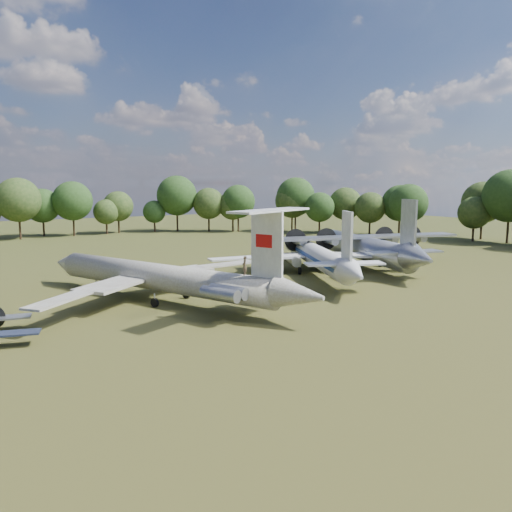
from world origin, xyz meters
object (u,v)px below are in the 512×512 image
tu104_jet (315,259)px  an12_transport (365,251)px  il62_airliner (160,282)px  person_on_il62 (245,266)px

tu104_jet → an12_transport: bearing=25.9°
an12_transport → tu104_jet: bearing=-161.7°
il62_airliner → an12_transport: 37.92m
tu104_jet → person_on_il62: 27.48m
an12_transport → il62_airliner: bearing=-155.6°
an12_transport → person_on_il62: 36.78m
person_on_il62 → tu104_jet: bearing=169.3°
il62_airliner → tu104_jet: 27.27m
an12_transport → person_on_il62: (-32.70, -16.59, 2.83)m
person_on_il62 → an12_transport: bearing=159.8°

